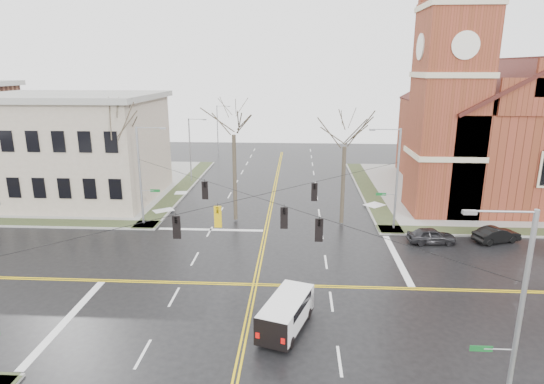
# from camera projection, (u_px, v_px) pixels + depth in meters

# --- Properties ---
(ground) EXTENTS (120.00, 120.00, 0.00)m
(ground) POSITION_uv_depth(u_px,v_px,m) (255.00, 285.00, 30.64)
(ground) COLOR black
(ground) RESTS_ON ground
(sidewalks) EXTENTS (80.00, 80.00, 0.17)m
(sidewalks) POSITION_uv_depth(u_px,v_px,m) (255.00, 284.00, 30.62)
(sidewalks) COLOR gray
(sidewalks) RESTS_ON ground
(road_markings) EXTENTS (100.00, 100.00, 0.01)m
(road_markings) POSITION_uv_depth(u_px,v_px,m) (255.00, 284.00, 30.64)
(road_markings) COLOR gold
(road_markings) RESTS_ON ground
(church) EXTENTS (24.28, 27.48, 27.50)m
(church) POSITION_uv_depth(u_px,v_px,m) (495.00, 120.00, 50.89)
(church) COLOR brown
(church) RESTS_ON ground
(civic_building_a) EXTENTS (18.00, 14.00, 11.00)m
(civic_building_a) POSITION_uv_depth(u_px,v_px,m) (71.00, 149.00, 49.66)
(civic_building_a) COLOR gray
(civic_building_a) RESTS_ON ground
(signal_pole_ne) EXTENTS (2.75, 0.22, 9.00)m
(signal_pole_ne) POSITION_uv_depth(u_px,v_px,m) (395.00, 176.00, 39.77)
(signal_pole_ne) COLOR gray
(signal_pole_ne) RESTS_ON ground
(signal_pole_nw) EXTENTS (2.75, 0.22, 9.00)m
(signal_pole_nw) POSITION_uv_depth(u_px,v_px,m) (142.00, 173.00, 41.03)
(signal_pole_nw) COLOR gray
(signal_pole_nw) RESTS_ON ground
(signal_pole_se) EXTENTS (2.75, 0.22, 9.00)m
(signal_pole_se) POSITION_uv_depth(u_px,v_px,m) (516.00, 313.00, 17.63)
(signal_pole_se) COLOR gray
(signal_pole_se) RESTS_ON ground
(span_wires) EXTENTS (23.02, 23.02, 0.03)m
(span_wires) POSITION_uv_depth(u_px,v_px,m) (254.00, 196.00, 29.00)
(span_wires) COLOR black
(span_wires) RESTS_ON ground
(traffic_signals) EXTENTS (8.21, 8.26, 1.30)m
(traffic_signals) POSITION_uv_depth(u_px,v_px,m) (253.00, 211.00, 28.56)
(traffic_signals) COLOR black
(traffic_signals) RESTS_ON ground
(streetlight_north_a) EXTENTS (2.30, 0.20, 8.00)m
(streetlight_north_a) POSITION_uv_depth(u_px,v_px,m) (191.00, 147.00, 57.01)
(streetlight_north_a) COLOR gray
(streetlight_north_a) RESTS_ON ground
(streetlight_north_b) EXTENTS (2.30, 0.20, 8.00)m
(streetlight_north_b) POSITION_uv_depth(u_px,v_px,m) (218.00, 127.00, 76.27)
(streetlight_north_b) COLOR gray
(streetlight_north_b) RESTS_ON ground
(cargo_van) EXTENTS (3.25, 5.10, 1.82)m
(cargo_van) POSITION_uv_depth(u_px,v_px,m) (287.00, 310.00, 25.29)
(cargo_van) COLOR white
(cargo_van) RESTS_ON ground
(parked_car_a) EXTENTS (4.02, 1.89, 1.33)m
(parked_car_a) POSITION_uv_depth(u_px,v_px,m) (431.00, 236.00, 37.69)
(parked_car_a) COLOR black
(parked_car_a) RESTS_ON ground
(parked_car_b) EXTENTS (4.23, 2.69, 1.32)m
(parked_car_b) POSITION_uv_depth(u_px,v_px,m) (497.00, 235.00, 37.93)
(parked_car_b) COLOR black
(parked_car_b) RESTS_ON ground
(tree_nw_far) EXTENTS (4.00, 4.00, 12.04)m
(tree_nw_far) POSITION_uv_depth(u_px,v_px,m) (124.00, 128.00, 42.15)
(tree_nw_far) COLOR #3D3426
(tree_nw_far) RESTS_ON ground
(tree_nw_near) EXTENTS (4.00, 4.00, 12.14)m
(tree_nw_near) POSITION_uv_depth(u_px,v_px,m) (234.00, 129.00, 41.15)
(tree_nw_near) COLOR #3D3426
(tree_nw_near) RESTS_ON ground
(tree_ne) EXTENTS (4.00, 4.00, 10.75)m
(tree_ne) POSITION_uv_depth(u_px,v_px,m) (345.00, 141.00, 40.45)
(tree_ne) COLOR #3D3426
(tree_ne) RESTS_ON ground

